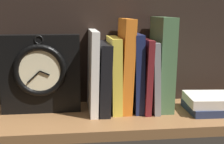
# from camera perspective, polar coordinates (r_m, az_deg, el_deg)

# --- Properties ---
(ground_plane) EXTENTS (0.79, 0.27, 0.03)m
(ground_plane) POSITION_cam_1_polar(r_m,az_deg,el_deg) (0.90, 3.19, -7.76)
(ground_plane) COLOR brown
(back_panel) EXTENTS (0.79, 0.01, 0.35)m
(back_panel) POSITION_cam_1_polar(r_m,az_deg,el_deg) (0.98, 1.96, 4.91)
(back_panel) COLOR black
(back_panel) RESTS_ON ground_plane
(book_white_catcher) EXTENTS (0.03, 0.17, 0.22)m
(book_white_catcher) POSITION_cam_1_polar(r_m,az_deg,el_deg) (0.89, -3.30, 0.18)
(book_white_catcher) COLOR silver
(book_white_catcher) RESTS_ON ground_plane
(book_black_skeptic) EXTENTS (0.04, 0.17, 0.19)m
(book_black_skeptic) POSITION_cam_1_polar(r_m,az_deg,el_deg) (0.90, -1.55, -0.83)
(book_black_skeptic) COLOR black
(book_black_skeptic) RESTS_ON ground_plane
(book_yellow_seinlanguage) EXTENTS (0.03, 0.14, 0.20)m
(book_yellow_seinlanguage) POSITION_cam_1_polar(r_m,az_deg,el_deg) (0.90, 0.37, -0.34)
(book_yellow_seinlanguage) COLOR gold
(book_yellow_seinlanguage) RESTS_ON ground_plane
(book_orange_pandolfini) EXTENTS (0.04, 0.14, 0.25)m
(book_orange_pandolfini) POSITION_cam_1_polar(r_m,az_deg,el_deg) (0.90, 2.26, 1.24)
(book_orange_pandolfini) COLOR orange
(book_orange_pandolfini) RESTS_ON ground_plane
(book_navy_bierce) EXTENTS (0.03, 0.14, 0.21)m
(book_navy_bierce) POSITION_cam_1_polar(r_m,az_deg,el_deg) (0.91, 4.06, 0.04)
(book_navy_bierce) COLOR #192147
(book_navy_bierce) RESTS_ON ground_plane
(book_maroon_dawkins) EXTENTS (0.02, 0.16, 0.20)m
(book_maroon_dawkins) POSITION_cam_1_polar(r_m,az_deg,el_deg) (0.91, 5.47, -0.33)
(book_maroon_dawkins) COLOR maroon
(book_maroon_dawkins) RESTS_ON ground_plane
(book_gray_chess) EXTENTS (0.02, 0.16, 0.19)m
(book_gray_chess) POSITION_cam_1_polar(r_m,az_deg,el_deg) (0.92, 6.64, -0.50)
(book_gray_chess) COLOR gray
(book_gray_chess) RESTS_ON ground_plane
(book_green_romantic) EXTENTS (0.05, 0.14, 0.25)m
(book_green_romantic) POSITION_cam_1_polar(r_m,az_deg,el_deg) (0.92, 8.58, 1.48)
(book_green_romantic) COLOR #476B44
(book_green_romantic) RESTS_ON ground_plane
(framed_clock) EXTENTS (0.21, 0.06, 0.21)m
(framed_clock) POSITION_cam_1_polar(r_m,az_deg,el_deg) (0.90, -12.18, -0.19)
(framed_clock) COLOR black
(framed_clock) RESTS_ON ground_plane
(book_stack_side) EXTENTS (0.18, 0.14, 0.04)m
(book_stack_side) POSITION_cam_1_polar(r_m,az_deg,el_deg) (0.94, 17.61, -5.10)
(book_stack_side) COLOR #232D4C
(book_stack_side) RESTS_ON ground_plane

